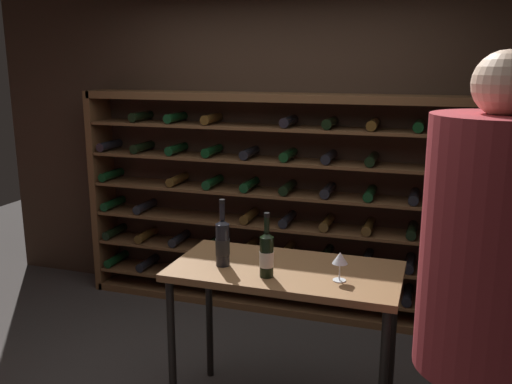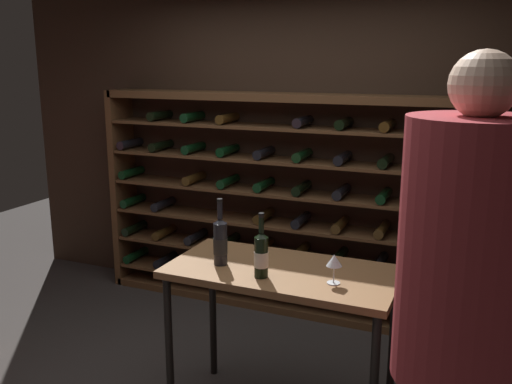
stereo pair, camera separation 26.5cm
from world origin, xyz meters
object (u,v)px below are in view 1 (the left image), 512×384
tasting_table (285,285)px  wine_glass_stemmed_right (340,259)px  person_guest_plum_blouse (484,305)px  wine_rack (270,206)px  wine_bottle_gold_foil (267,254)px  wine_bottle_green_slim (223,242)px

tasting_table → wine_glass_stemmed_right: bearing=-16.4°
person_guest_plum_blouse → wine_rack: bearing=6.7°
wine_bottle_gold_foil → wine_glass_stemmed_right: wine_bottle_gold_foil is taller
tasting_table → wine_rack: bearing=110.1°
tasting_table → wine_bottle_gold_foil: 0.28m
wine_rack → wine_glass_stemmed_right: wine_rack is taller
tasting_table → person_guest_plum_blouse: bearing=-36.0°
person_guest_plum_blouse → wine_bottle_green_slim: person_guest_plum_blouse is taller
tasting_table → person_guest_plum_blouse: size_ratio=0.61×
wine_bottle_green_slim → wine_glass_stemmed_right: 0.65m
wine_glass_stemmed_right → wine_bottle_gold_foil: bearing=-170.6°
tasting_table → wine_bottle_gold_foil: bearing=-111.4°
wine_rack → tasting_table: bearing=-69.9°
person_guest_plum_blouse → wine_bottle_green_slim: bearing=36.2°
person_guest_plum_blouse → wine_bottle_green_slim: size_ratio=5.46×
wine_rack → person_guest_plum_blouse: size_ratio=1.55×
person_guest_plum_blouse → wine_bottle_gold_foil: person_guest_plum_blouse is taller
wine_rack → wine_glass_stemmed_right: bearing=-61.1°
tasting_table → wine_bottle_gold_foil: size_ratio=3.60×
wine_rack → wine_bottle_green_slim: size_ratio=8.43×
wine_rack → tasting_table: 1.50m
person_guest_plum_blouse → wine_bottle_gold_foil: bearing=33.8°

